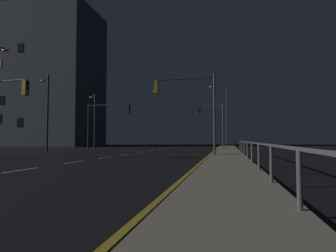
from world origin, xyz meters
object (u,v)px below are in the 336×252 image
Objects in this scene: traffic_light_mid_right at (212,117)px; traffic_light_far_center at (187,98)px; street_lamp_far_end at (47,106)px; building_distant at (32,80)px; street_lamp_median at (224,110)px; street_lamp_across_street at (94,116)px; traffic_light_mid_left at (107,116)px; traffic_light_far_right at (5,101)px.

traffic_light_far_center is at bearing -93.99° from traffic_light_mid_right.
building_distant is at bearing 129.52° from street_lamp_far_end.
street_lamp_across_street is (-15.77, -6.45, -1.06)m from street_lamp_median.
street_lamp_median reaches higher than traffic_light_mid_left.
building_distant is (-19.86, 14.58, 8.40)m from street_lamp_across_street.
street_lamp_across_street is at bearing 135.14° from traffic_light_mid_left.
street_lamp_median is 17.07m from street_lamp_across_street.
street_lamp_median is at bearing 22.25° from street_lamp_across_street.
traffic_light_mid_right is 0.76× the size of street_lamp_far_end.
traffic_light_far_right is 17.07m from street_lamp_across_street.
traffic_light_mid_left is 0.78× the size of street_lamp_across_street.
traffic_light_mid_left is 30.11m from building_distant.
traffic_light_far_right is 0.62× the size of street_lamp_median.
street_lamp_median reaches higher than traffic_light_far_right.
street_lamp_far_end is 9.44m from street_lamp_across_street.
building_distant is (-22.03, 31.51, 8.84)m from traffic_light_far_right.
traffic_light_mid_right is at bearing 86.01° from traffic_light_far_center.
traffic_light_mid_left is 0.21× the size of building_distant.
traffic_light_far_right is at bearing -82.69° from street_lamp_across_street.
traffic_light_mid_right is at bearing -108.08° from street_lamp_median.
street_lamp_median reaches higher than street_lamp_far_end.
traffic_light_far_right is at bearing -73.52° from street_lamp_far_end.
building_distant reaches higher than traffic_light_mid_right.
street_lamp_across_street is at bearing -36.29° from building_distant.
traffic_light_mid_left is 0.75× the size of street_lamp_far_end.
traffic_light_mid_left is 4.25m from street_lamp_across_street.
traffic_light_far_center is 0.23× the size of building_distant.
street_lamp_far_end is 0.28× the size of building_distant.
traffic_light_mid_right is 4.76m from street_lamp_median.
building_distant is (-35.63, 8.13, 7.34)m from street_lamp_median.
traffic_light_mid_right is at bearing 8.28° from street_lamp_across_street.
street_lamp_far_end reaches higher than traffic_light_mid_left.
street_lamp_far_end is (-13.39, 2.82, 0.09)m from traffic_light_far_center.
traffic_light_far_center is at bearing -42.56° from street_lamp_across_street.
street_lamp_far_end is at bearing 168.11° from traffic_light_far_center.
traffic_light_mid_right is at bearing 24.11° from traffic_light_mid_left.
street_lamp_median is (13.60, 23.38, 1.50)m from traffic_light_far_right.
street_lamp_far_end is 1.04× the size of street_lamp_across_street.
building_distant reaches higher than street_lamp_across_street.
traffic_light_far_center is 0.68× the size of street_lamp_median.
traffic_light_far_center is 0.81× the size of street_lamp_far_end.
building_distant is (-22.86, 17.57, 8.68)m from traffic_light_mid_left.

